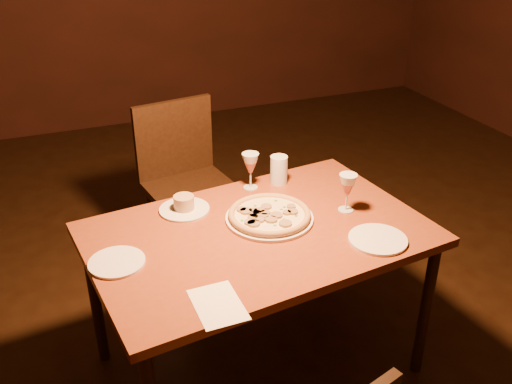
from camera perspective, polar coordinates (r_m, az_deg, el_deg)
name	(u,v)px	position (r m, az deg, el deg)	size (l,w,h in m)	color
dining_table	(258,244)	(2.25, 0.24, -5.20)	(1.38, 0.97, 0.69)	brown
chair_far	(186,179)	(3.05, -7.00, 1.34)	(0.50, 0.50, 0.90)	black
pizza_plate	(269,215)	(2.28, 1.36, -2.32)	(0.35, 0.35, 0.04)	white
ramekin_saucer	(184,206)	(2.36, -7.20, -1.39)	(0.21, 0.21, 0.07)	white
wine_glass_far	(251,171)	(2.49, -0.55, 2.12)	(0.07, 0.07, 0.17)	#B75F4C
wine_glass_right	(347,193)	(2.34, 9.09, -0.06)	(0.07, 0.07, 0.16)	#B75F4C
water_tumbler	(279,170)	(2.55, 2.30, 2.23)	(0.08, 0.08, 0.13)	silver
side_plate_left	(117,262)	(2.09, -13.76, -6.84)	(0.20, 0.20, 0.01)	white
side_plate_near	(378,239)	(2.20, 12.09, -4.67)	(0.22, 0.22, 0.01)	white
menu_card	(218,305)	(1.85, -3.84, -11.17)	(0.15, 0.22, 0.00)	white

